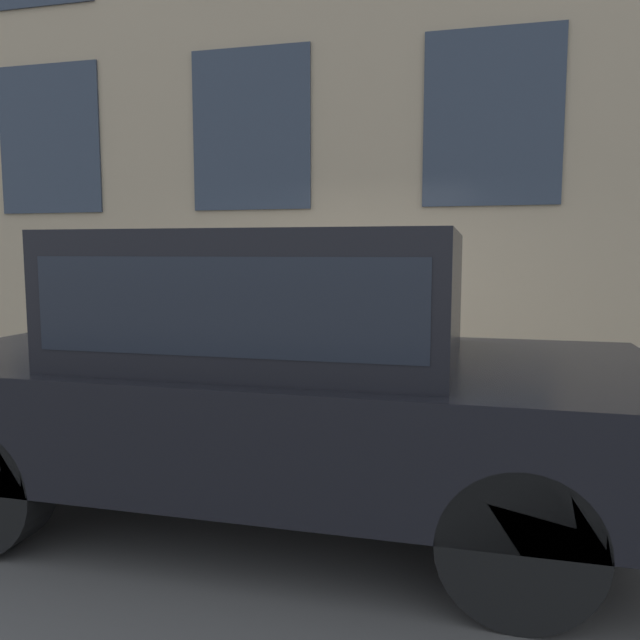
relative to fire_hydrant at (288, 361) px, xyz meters
The scene contains 6 objects.
ground_plane 0.75m from the fire_hydrant, 143.87° to the right, with size 80.00×80.00×0.00m, color #514F4C.
sidewalk 1.15m from the fire_hydrant, 15.90° to the right, with size 2.78×60.00×0.15m.
building_facade 4.72m from the fire_hydrant, ahead, with size 0.33×40.00×9.08m.
fire_hydrant is the anchor object (origin of this frame).
person 0.65m from the fire_hydrant, 84.41° to the right, with size 0.28×0.19×1.17m.
parked_car_charcoal_near 1.94m from the fire_hydrant, 164.52° to the right, with size 2.02×4.31×1.68m.
Camera 1 is at (-4.97, -1.35, 1.57)m, focal length 35.00 mm.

